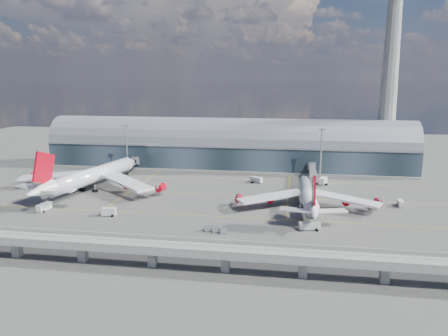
# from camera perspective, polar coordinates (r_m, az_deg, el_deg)

# --- Properties ---
(ground) EXTENTS (500.00, 500.00, 0.00)m
(ground) POSITION_cam_1_polar(r_m,az_deg,el_deg) (172.14, -3.53, -5.14)
(ground) COLOR #474744
(ground) RESTS_ON ground
(taxi_lines) EXTENTS (200.00, 80.12, 0.01)m
(taxi_lines) POSITION_cam_1_polar(r_m,az_deg,el_deg) (192.92, -2.09, -3.26)
(taxi_lines) COLOR gold
(taxi_lines) RESTS_ON ground
(terminal) EXTENTS (200.00, 30.00, 28.00)m
(terminal) POSITION_cam_1_polar(r_m,az_deg,el_deg) (244.43, 0.45, 2.67)
(terminal) COLOR #1C2830
(terminal) RESTS_ON ground
(control_tower) EXTENTS (19.00, 19.00, 103.00)m
(control_tower) POSITION_cam_1_polar(r_m,az_deg,el_deg) (248.29, 20.85, 11.40)
(control_tower) COLOR gray
(control_tower) RESTS_ON ground
(guideway) EXTENTS (220.00, 8.50, 7.20)m
(guideway) POSITION_cam_1_polar(r_m,az_deg,el_deg) (120.39, -9.40, -10.21)
(guideway) COLOR gray
(guideway) RESTS_ON ground
(floodlight_mast_left) EXTENTS (3.00, 0.70, 25.70)m
(floodlight_mast_left) POSITION_cam_1_polar(r_m,az_deg,el_deg) (235.18, -12.56, 2.60)
(floodlight_mast_left) COLOR gray
(floodlight_mast_left) RESTS_ON ground
(floodlight_mast_right) EXTENTS (3.00, 0.70, 25.70)m
(floodlight_mast_right) POSITION_cam_1_polar(r_m,az_deg,el_deg) (219.01, 12.56, 1.93)
(floodlight_mast_right) COLOR gray
(floodlight_mast_right) RESTS_ON ground
(airliner_left) EXTENTS (71.55, 75.33, 23.04)m
(airliner_left) POSITION_cam_1_polar(r_m,az_deg,el_deg) (204.14, -17.09, -1.04)
(airliner_left) COLOR white
(airliner_left) RESTS_ON ground
(airliner_right) EXTENTS (56.76, 59.32, 18.82)m
(airliner_right) POSITION_cam_1_polar(r_m,az_deg,el_deg) (171.85, 10.88, -3.67)
(airliner_right) COLOR white
(airliner_right) RESTS_ON ground
(jet_bridge_left) EXTENTS (4.40, 28.00, 7.25)m
(jet_bridge_left) POSITION_cam_1_polar(r_m,az_deg,el_deg) (234.55, -12.40, 0.48)
(jet_bridge_left) COLOR gray
(jet_bridge_left) RESTS_ON ground
(jet_bridge_right) EXTENTS (4.40, 32.00, 7.25)m
(jet_bridge_right) POSITION_cam_1_polar(r_m,az_deg,el_deg) (216.64, 11.48, -0.41)
(jet_bridge_right) COLOR gray
(jet_bridge_right) RESTS_ON ground
(service_truck_0) EXTENTS (2.89, 7.13, 2.89)m
(service_truck_0) POSITION_cam_1_polar(r_m,az_deg,el_deg) (180.59, -22.44, -4.73)
(service_truck_0) COLOR beige
(service_truck_0) RESTS_ON ground
(service_truck_1) EXTENTS (5.49, 3.27, 2.99)m
(service_truck_1) POSITION_cam_1_polar(r_m,az_deg,el_deg) (166.63, -14.81, -5.56)
(service_truck_1) COLOR beige
(service_truck_1) RESTS_ON ground
(service_truck_2) EXTENTS (7.52, 3.88, 2.62)m
(service_truck_2) POSITION_cam_1_polar(r_m,az_deg,el_deg) (149.77, 11.11, -7.42)
(service_truck_2) COLOR beige
(service_truck_2) RESTS_ON ground
(service_truck_3) EXTENTS (2.25, 5.18, 2.47)m
(service_truck_3) POSITION_cam_1_polar(r_m,az_deg,el_deg) (186.10, 22.06, -4.30)
(service_truck_3) COLOR beige
(service_truck_3) RESTS_ON ground
(service_truck_4) EXTENTS (4.41, 6.19, 3.27)m
(service_truck_4) POSITION_cam_1_polar(r_m,az_deg,el_deg) (212.71, 12.81, -1.67)
(service_truck_4) COLOR beige
(service_truck_4) RESTS_ON ground
(service_truck_5) EXTENTS (6.20, 4.89, 2.84)m
(service_truck_5) POSITION_cam_1_polar(r_m,az_deg,el_deg) (211.28, 4.26, -1.55)
(service_truck_5) COLOR beige
(service_truck_5) RESTS_ON ground
(cargo_train_0) EXTENTS (8.49, 3.84, 1.86)m
(cargo_train_0) POSITION_cam_1_polar(r_m,az_deg,el_deg) (144.82, -1.06, -8.03)
(cargo_train_0) COLOR gray
(cargo_train_0) RESTS_ON ground
(cargo_train_1) EXTENTS (8.51, 3.92, 1.87)m
(cargo_train_1) POSITION_cam_1_polar(r_m,az_deg,el_deg) (130.55, -2.32, -10.31)
(cargo_train_1) COLOR gray
(cargo_train_1) RESTS_ON ground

